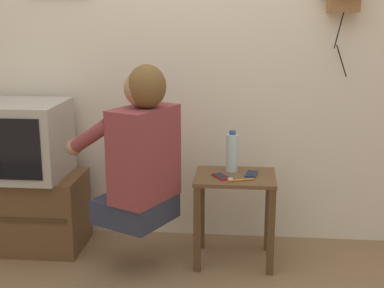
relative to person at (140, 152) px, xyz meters
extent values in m
cube|color=silver|center=(0.18, 0.57, 0.57)|extent=(6.80, 0.05, 2.55)
cube|color=brown|center=(0.52, 0.18, -0.19)|extent=(0.46, 0.37, 0.02)
cube|color=#523822|center=(0.31, 0.03, -0.45)|extent=(0.04, 0.04, 0.51)
cube|color=#523822|center=(0.72, 0.03, -0.45)|extent=(0.04, 0.04, 0.51)
cube|color=#523822|center=(0.31, 0.34, -0.45)|extent=(0.04, 0.04, 0.51)
cube|color=#523822|center=(0.72, 0.34, -0.45)|extent=(0.04, 0.04, 0.51)
cube|color=#2D3347|center=(-0.04, 0.02, -0.34)|extent=(0.49, 0.49, 0.14)
cube|color=brown|center=(0.02, -0.01, -0.01)|extent=(0.37, 0.45, 0.51)
sphere|color=#A37556|center=(0.02, -0.01, 0.35)|extent=(0.20, 0.20, 0.20)
ellipsoid|color=brown|center=(0.05, -0.02, 0.36)|extent=(0.28, 0.28, 0.23)
cylinder|color=brown|center=(-0.26, -0.06, 0.09)|extent=(0.29, 0.20, 0.22)
cylinder|color=brown|center=(-0.11, 0.24, 0.09)|extent=(0.29, 0.20, 0.22)
sphere|color=#A37556|center=(-0.37, 0.00, 0.01)|extent=(0.09, 0.09, 0.09)
sphere|color=#A37556|center=(-0.22, 0.30, 0.01)|extent=(0.09, 0.09, 0.09)
cube|color=brown|center=(-0.77, 0.26, -0.47)|extent=(0.69, 0.40, 0.47)
cube|color=#432E1C|center=(-0.77, 0.06, -0.45)|extent=(0.62, 0.01, 0.02)
cube|color=#ADA89E|center=(-0.80, 0.25, -0.01)|extent=(0.56, 0.47, 0.45)
cube|color=black|center=(-0.80, 0.01, -0.01)|extent=(0.46, 0.01, 0.35)
cylinder|color=black|center=(1.10, 0.48, 0.64)|extent=(0.04, 0.04, 0.22)
cylinder|color=black|center=(1.13, 0.48, 0.46)|extent=(0.07, 0.06, 0.19)
cube|color=maroon|center=(0.44, 0.14, -0.17)|extent=(0.12, 0.14, 0.01)
cube|color=black|center=(0.44, 0.14, -0.17)|extent=(0.09, 0.11, 0.00)
cube|color=navy|center=(0.61, 0.20, -0.17)|extent=(0.08, 0.13, 0.01)
cube|color=black|center=(0.61, 0.20, -0.17)|extent=(0.07, 0.10, 0.00)
cylinder|color=silver|center=(0.49, 0.27, -0.07)|extent=(0.07, 0.07, 0.22)
cylinder|color=#2D4C8C|center=(0.49, 0.27, 0.06)|extent=(0.04, 0.04, 0.02)
cylinder|color=orange|center=(0.55, 0.08, -0.17)|extent=(0.15, 0.06, 0.01)
cube|color=white|center=(0.49, 0.06, -0.16)|extent=(0.03, 0.02, 0.01)
camera|label=1|loc=(0.54, -2.77, 0.75)|focal=50.00mm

